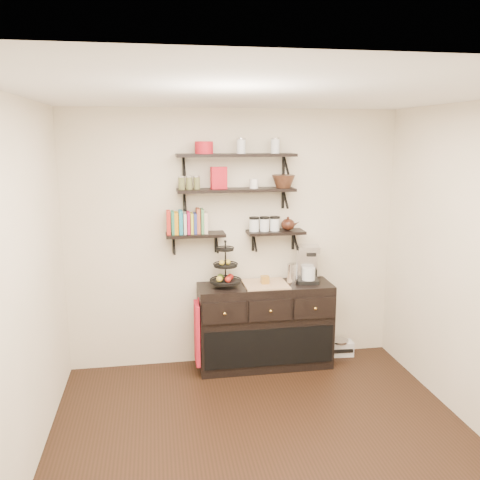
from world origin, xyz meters
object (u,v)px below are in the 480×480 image
at_px(coffee_maker, 307,265).
at_px(radio, 339,348).
at_px(fruit_stand, 226,271).
at_px(sideboard, 265,325).

relative_size(coffee_maker, radio, 1.29).
bearing_deg(radio, coffee_maker, -165.94).
distance_m(fruit_stand, radio, 1.62).
distance_m(sideboard, radio, 0.96).
relative_size(sideboard, fruit_stand, 3.00).
height_order(coffee_maker, radio, coffee_maker).
bearing_deg(sideboard, coffee_maker, 3.42).
xyz_separation_m(sideboard, coffee_maker, (0.46, 0.03, 0.64)).
distance_m(sideboard, fruit_stand, 0.74).
relative_size(sideboard, radio, 4.47).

